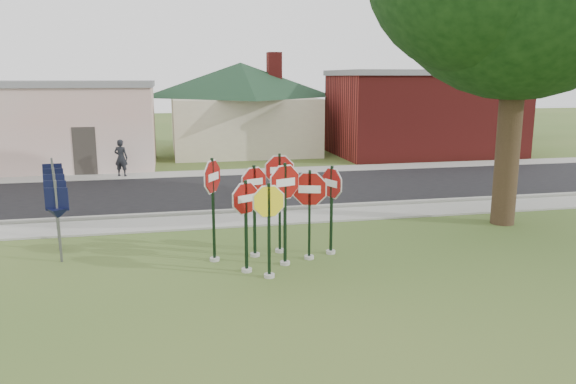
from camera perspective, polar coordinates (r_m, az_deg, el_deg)
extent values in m
plane|color=#375620|center=(12.35, -0.25, -9.16)|extent=(120.00, 120.00, 0.00)
cube|color=gray|center=(17.52, -4.00, -2.79)|extent=(60.00, 1.60, 0.06)
cube|color=black|center=(21.87, -5.71, 0.06)|extent=(60.00, 7.00, 0.04)
cube|color=gray|center=(26.08, -6.81, 1.93)|extent=(60.00, 1.60, 0.06)
cube|color=gray|center=(18.47, -4.46, -1.91)|extent=(60.00, 0.20, 0.14)
cylinder|color=#A6A59C|center=(13.45, -0.30, -7.21)|extent=(0.24, 0.24, 0.08)
cube|color=black|center=(13.11, -0.31, -2.31)|extent=(0.07, 0.07, 2.45)
cylinder|color=white|center=(12.95, -0.31, 1.00)|extent=(1.05, 0.46, 1.14)
cylinder|color=maroon|center=(12.95, -0.31, 1.00)|extent=(0.97, 0.43, 1.05)
cube|color=white|center=(12.95, -0.31, 1.00)|extent=(0.48, 0.22, 0.18)
cylinder|color=#A6A59C|center=(12.64, -1.92, -8.48)|extent=(0.24, 0.24, 0.08)
cube|color=black|center=(12.32, -1.95, -3.98)|extent=(0.06, 0.06, 2.14)
cylinder|color=white|center=(12.16, -1.97, -0.97)|extent=(1.00, 0.10, 1.00)
cylinder|color=yellow|center=(12.16, -1.97, -0.97)|extent=(0.93, 0.10, 0.93)
cylinder|color=#A6A59C|center=(13.01, -4.21, -7.90)|extent=(0.24, 0.24, 0.08)
cube|color=black|center=(12.71, -4.28, -3.54)|extent=(0.08, 0.07, 2.13)
cylinder|color=white|center=(12.55, -4.33, -0.64)|extent=(0.89, 0.53, 1.02)
cylinder|color=maroon|center=(12.55, -4.33, -0.64)|extent=(0.82, 0.49, 0.94)
cube|color=white|center=(12.55, -4.33, -0.64)|extent=(0.41, 0.25, 0.16)
cylinder|color=#A6A59C|center=(13.87, 2.16, -6.64)|extent=(0.24, 0.24, 0.08)
cube|color=black|center=(13.57, 2.19, -2.37)|extent=(0.07, 0.06, 2.21)
cylinder|color=white|center=(13.43, 2.21, 0.30)|extent=(1.12, 0.33, 1.16)
cylinder|color=maroon|center=(13.43, 2.21, 0.30)|extent=(1.04, 0.31, 1.07)
cube|color=white|center=(13.43, 2.21, 0.30)|extent=(0.52, 0.16, 0.18)
cylinder|color=#A6A59C|center=(14.37, -0.84, -5.96)|extent=(0.24, 0.24, 0.08)
cube|color=black|center=(14.05, -0.86, -1.19)|extent=(0.06, 0.05, 2.53)
cylinder|color=white|center=(13.89, -0.87, 2.25)|extent=(1.02, 0.09, 1.03)
cylinder|color=maroon|center=(13.89, -0.87, 2.25)|extent=(0.95, 0.09, 0.95)
cube|color=white|center=(13.89, -0.87, 2.25)|extent=(0.47, 0.05, 0.16)
cylinder|color=#A6A59C|center=(14.07, -3.37, -6.37)|extent=(0.24, 0.24, 0.08)
cube|color=black|center=(13.77, -3.43, -1.99)|extent=(0.08, 0.07, 2.29)
cylinder|color=white|center=(13.62, -3.46, 1.05)|extent=(0.91, 0.45, 1.00)
cylinder|color=maroon|center=(13.62, -3.46, 1.05)|extent=(0.85, 0.42, 0.93)
cube|color=white|center=(13.62, -3.46, 1.05)|extent=(0.42, 0.21, 0.16)
cylinder|color=#A6A59C|center=(14.30, 4.36, -6.09)|extent=(0.24, 0.24, 0.08)
cube|color=black|center=(14.01, 4.43, -1.87)|extent=(0.07, 0.07, 2.24)
cylinder|color=white|center=(13.87, 4.47, 0.91)|extent=(0.39, 1.01, 1.07)
cylinder|color=maroon|center=(13.87, 4.47, 0.91)|extent=(0.37, 0.94, 0.99)
cube|color=white|center=(13.87, 4.47, 0.91)|extent=(0.18, 0.47, 0.17)
cylinder|color=#A6A59C|center=(13.83, -7.46, -6.78)|extent=(0.24, 0.24, 0.08)
cube|color=black|center=(13.50, -7.59, -1.86)|extent=(0.07, 0.08, 2.52)
cylinder|color=white|center=(13.33, -7.69, 1.55)|extent=(0.59, 0.97, 1.12)
cylinder|color=maroon|center=(13.33, -7.69, 1.55)|extent=(0.55, 0.90, 1.03)
cube|color=white|center=(13.33, -7.69, 1.55)|extent=(0.27, 0.45, 0.18)
cube|color=#59595E|center=(14.44, -22.29, -2.81)|extent=(0.05, 0.05, 2.00)
cube|color=black|center=(14.32, -22.46, -0.68)|extent=(0.55, 0.13, 0.55)
cone|color=black|center=(14.40, -22.35, -2.04)|extent=(0.65, 0.65, 0.25)
cube|color=#59595E|center=(15.43, -22.40, -1.93)|extent=(0.05, 0.05, 2.00)
cube|color=black|center=(15.32, -22.56, 0.07)|extent=(0.55, 0.09, 0.55)
cone|color=black|center=(15.39, -22.46, -1.21)|extent=(0.62, 0.62, 0.25)
cube|color=#59595E|center=(16.43, -22.50, -1.16)|extent=(0.05, 0.05, 2.00)
cube|color=black|center=(16.33, -22.65, 0.73)|extent=(0.55, 0.05, 0.55)
cone|color=black|center=(16.39, -22.55, -0.47)|extent=(0.58, 0.58, 0.25)
cube|color=#59595E|center=(17.43, -22.58, -0.47)|extent=(0.05, 0.05, 2.00)
cube|color=black|center=(17.33, -22.73, 1.31)|extent=(0.55, 0.05, 0.55)
cone|color=black|center=(17.39, -22.64, 0.17)|extent=(0.58, 0.58, 0.25)
cube|color=#59595E|center=(18.43, -22.66, 0.14)|extent=(0.05, 0.05, 2.00)
cube|color=black|center=(18.34, -22.80, 1.83)|extent=(0.55, 0.09, 0.55)
cone|color=black|center=(18.40, -22.71, 0.75)|extent=(0.62, 0.62, 0.25)
cube|color=beige|center=(30.13, -25.02, 6.01)|extent=(12.00, 6.00, 4.00)
cube|color=gray|center=(30.03, -25.36, 9.90)|extent=(12.20, 6.20, 0.30)
cube|color=#332D28|center=(26.76, -19.94, 3.88)|extent=(1.00, 0.10, 2.20)
cube|color=beige|center=(33.70, -4.75, 6.85)|extent=(8.00, 8.00, 3.20)
pyramid|color=#15301D|center=(33.60, -4.86, 12.98)|extent=(11.60, 11.60, 2.00)
cube|color=maroon|center=(33.91, -1.41, 12.67)|extent=(0.80, 0.80, 1.60)
cube|color=maroon|center=(33.16, 13.63, 7.62)|extent=(10.00, 6.00, 4.50)
cube|color=gray|center=(33.09, 13.82, 11.68)|extent=(10.20, 6.20, 0.30)
cube|color=white|center=(29.63, 12.63, 7.90)|extent=(2.00, 0.08, 0.90)
cylinder|color=black|center=(17.86, 21.60, 6.42)|extent=(0.70, 0.70, 6.03)
cylinder|color=black|center=(44.63, 21.11, 7.80)|extent=(0.50, 0.50, 4.00)
sphere|color=black|center=(44.59, 21.45, 12.41)|extent=(5.60, 5.60, 5.60)
imported|color=black|center=(25.86, -16.60, 3.35)|extent=(0.69, 0.57, 1.63)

